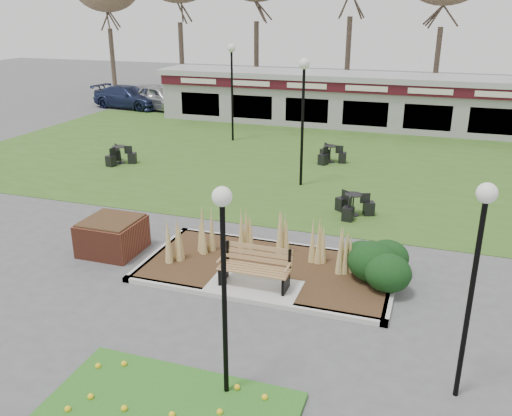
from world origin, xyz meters
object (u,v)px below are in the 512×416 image
(brick_planter, at_px, (112,235))
(lamp_post_mid_left, at_px, (303,95))
(bistro_set_d, at_px, (353,208))
(car_silver, at_px, (161,98))
(lamp_post_near_left, at_px, (223,249))
(car_black, at_px, (269,90))
(bistro_set_a, at_px, (120,158))
(food_pavilion, at_px, (369,101))
(lamp_post_far_left, at_px, (232,71))
(park_bench, at_px, (255,266))
(bistro_set_b, at_px, (330,157))
(car_blue, at_px, (129,97))
(lamp_post_near_right, at_px, (478,247))

(brick_planter, bearing_deg, lamp_post_mid_left, 65.00)
(bistro_set_d, bearing_deg, lamp_post_mid_left, 132.88)
(lamp_post_mid_left, bearing_deg, car_silver, 134.88)
(lamp_post_near_left, bearing_deg, car_black, 105.98)
(car_silver, bearing_deg, bistro_set_a, -139.81)
(food_pavilion, distance_m, bistro_set_d, 14.24)
(bistro_set_a, bearing_deg, food_pavilion, 50.67)
(lamp_post_far_left, bearing_deg, park_bench, -67.03)
(brick_planter, bearing_deg, bistro_set_b, 70.53)
(bistro_set_d, xyz_separation_m, car_black, (-9.43, 21.16, 0.49))
(bistro_set_d, xyz_separation_m, car_silver, (-14.92, 15.16, 0.55))
(park_bench, height_order, lamp_post_near_left, lamp_post_near_left)
(bistro_set_a, xyz_separation_m, car_black, (1.09, 18.13, 0.48))
(lamp_post_near_left, distance_m, car_blue, 29.70)
(brick_planter, xyz_separation_m, car_blue, (-11.52, 20.00, 0.26))
(bistro_set_d, bearing_deg, lamp_post_near_left, -94.23)
(bistro_set_b, distance_m, car_blue, 17.87)
(park_bench, bearing_deg, food_pavilion, 90.00)
(bistro_set_a, bearing_deg, lamp_post_near_right, -39.20)
(lamp_post_far_left, bearing_deg, bistro_set_d, -49.09)
(lamp_post_near_left, bearing_deg, bistro_set_a, 128.47)
(lamp_post_near_left, distance_m, car_black, 31.79)
(car_silver, xyz_separation_m, car_black, (5.49, 6.00, -0.06))
(car_silver, relative_size, car_black, 1.04)
(bistro_set_a, bearing_deg, lamp_post_mid_left, -3.27)
(lamp_post_mid_left, height_order, bistro_set_b, lamp_post_mid_left)
(bistro_set_a, height_order, bistro_set_d, bistro_set_a)
(food_pavilion, xyz_separation_m, lamp_post_far_left, (-6.01, -5.54, 1.95))
(lamp_post_far_left, relative_size, car_silver, 0.99)
(lamp_post_near_left, relative_size, bistro_set_b, 2.81)
(lamp_post_mid_left, distance_m, car_blue, 19.75)
(food_pavilion, xyz_separation_m, bistro_set_d, (1.43, -14.12, -1.22))
(bistro_set_a, height_order, car_silver, car_silver)
(lamp_post_near_right, bearing_deg, bistro_set_d, 110.98)
(food_pavilion, distance_m, car_black, 10.68)
(lamp_post_near_left, bearing_deg, park_bench, 101.10)
(lamp_post_near_left, xyz_separation_m, car_blue, (-16.66, 24.50, -2.05))
(bistro_set_b, bearing_deg, car_silver, 144.97)
(lamp_post_mid_left, height_order, lamp_post_far_left, lamp_post_far_left)
(lamp_post_mid_left, distance_m, bistro_set_b, 4.74)
(brick_planter, relative_size, lamp_post_far_left, 0.32)
(bistro_set_a, bearing_deg, lamp_post_near_left, -51.53)
(lamp_post_near_right, distance_m, bistro_set_a, 17.76)
(lamp_post_near_right, height_order, bistro_set_a, lamp_post_near_right)
(bistro_set_d, bearing_deg, brick_planter, -140.26)
(food_pavilion, relative_size, car_silver, 5.18)
(food_pavilion, xyz_separation_m, lamp_post_near_left, (0.74, -23.46, 1.31))
(brick_planter, bearing_deg, food_pavilion, 76.94)
(lamp_post_far_left, relative_size, bistro_set_b, 3.46)
(lamp_post_near_left, height_order, car_black, lamp_post_near_left)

